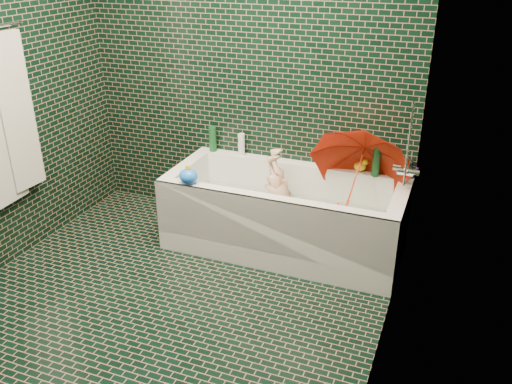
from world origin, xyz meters
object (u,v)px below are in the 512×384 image
at_px(child, 283,206).
at_px(umbrella, 356,177).
at_px(bathtub, 284,222).
at_px(rubber_duck, 361,166).
at_px(bath_toy, 188,176).

height_order(child, umbrella, umbrella).
bearing_deg(child, umbrella, 84.76).
relative_size(bathtub, rubber_duck, 14.10).
height_order(umbrella, bath_toy, umbrella).
xyz_separation_m(umbrella, bath_toy, (-1.09, -0.39, -0.01)).
distance_m(umbrella, rubber_duck, 0.27).
bearing_deg(bathtub, child, 117.10).
bearing_deg(bath_toy, rubber_duck, 47.27).
distance_m(rubber_duck, bath_toy, 1.26).
xyz_separation_m(child, bath_toy, (-0.57, -0.37, 0.30)).
relative_size(umbrella, rubber_duck, 5.61).
relative_size(child, bath_toy, 5.19).
xyz_separation_m(child, rubber_duck, (0.50, 0.28, 0.28)).
xyz_separation_m(rubber_duck, bath_toy, (-1.07, -0.66, 0.01)).
height_order(rubber_duck, bath_toy, bath_toy).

